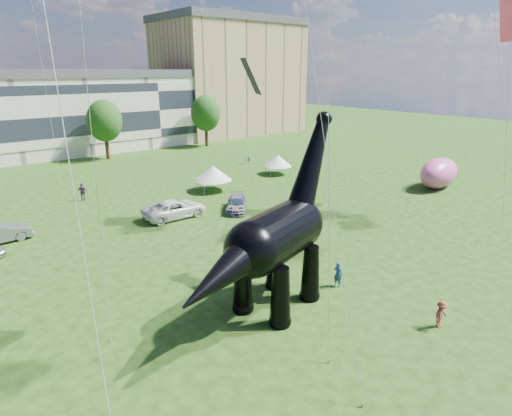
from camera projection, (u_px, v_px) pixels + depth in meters
ground at (347, 339)px, 22.03m from camera, size 220.00×220.00×0.00m
apartment_block at (230, 80)px, 90.47m from camera, size 28.00×18.00×22.00m
tree_mid_right at (104, 118)px, 63.83m from camera, size 5.20×5.20×9.44m
tree_far_right at (206, 110)px, 74.68m from camera, size 5.20×5.20×9.44m
dinosaur_sculpture at (272, 241)px, 23.54m from camera, size 13.70×5.70×11.24m
car_white at (175, 209)px, 39.82m from camera, size 6.03×2.87×1.66m
car_dark at (237, 204)px, 41.80m from camera, size 4.38×4.73×1.33m
gazebo_near at (213, 173)px, 48.17m from camera, size 5.12×5.12×2.88m
gazebo_far at (278, 161)px, 55.87m from camera, size 4.83×4.83×2.54m
inflatable_pink at (439, 173)px, 49.58m from camera, size 7.39×4.48×3.47m
visitors at (130, 244)px, 31.77m from camera, size 51.87×40.01×1.87m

